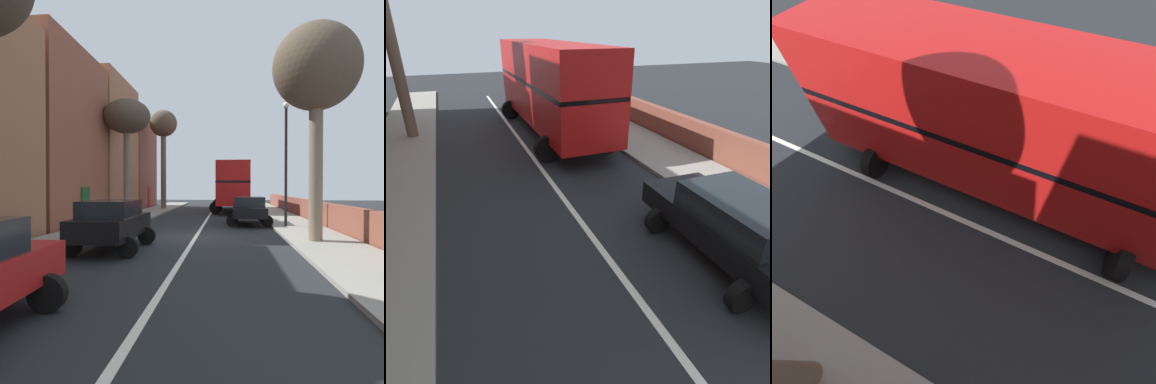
{
  "view_description": "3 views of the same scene",
  "coord_description": "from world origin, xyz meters",
  "views": [
    {
      "loc": [
        1.33,
        -14.73,
        2.12
      ],
      "look_at": [
        -0.85,
        6.91,
        1.79
      ],
      "focal_mm": 33.02,
      "sensor_mm": 36.0,
      "label": 1
    },
    {
      "loc": [
        -2.75,
        0.99,
        4.63
      ],
      "look_at": [
        -0.25,
        7.39,
        1.14
      ],
      "focal_mm": 30.41,
      "sensor_mm": 36.0,
      "label": 2
    },
    {
      "loc": [
        -3.07,
        14.78,
        6.55
      ],
      "look_at": [
        0.05,
        16.3,
        1.39
      ],
      "focal_mm": 24.23,
      "sensor_mm": 36.0,
      "label": 3
    }
  ],
  "objects": [
    {
      "name": "sidewalk_left",
      "position": [
        -4.9,
        0.0,
        0.06
      ],
      "size": [
        2.6,
        60.0,
        0.12
      ],
      "primitive_type": "cube",
      "color": "gray",
      "rests_on": "ground"
    },
    {
      "name": "double_decker_bus",
      "position": [
        1.7,
        15.95,
        2.35
      ],
      "size": [
        3.58,
        10.46,
        4.06
      ],
      "color": "red",
      "rests_on": "ground"
    },
    {
      "name": "sidewalk_right",
      "position": [
        4.9,
        0.0,
        0.06
      ],
      "size": [
        2.6,
        60.0,
        0.12
      ],
      "primitive_type": "cube",
      "color": "gray",
      "rests_on": "ground"
    },
    {
      "name": "street_tree_left_2",
      "position": [
        -5.2,
        7.76,
        6.5
      ],
      "size": [
        3.07,
        3.07,
        7.7
      ],
      "color": "#7A6B56",
      "rests_on": "sidewalk_left"
    },
    {
      "name": "street_tree_right_3",
      "position": [
        4.58,
        -1.27,
        6.39
      ],
      "size": [
        3.18,
        3.18,
        8.0
      ],
      "color": "#7A6B56",
      "rests_on": "sidewalk_right"
    },
    {
      "name": "road_centre_line",
      "position": [
        0.0,
        0.0,
        0.0
      ],
      "size": [
        0.16,
        54.0,
        0.01
      ],
      "primitive_type": "cube",
      "color": "silver",
      "rests_on": "ground"
    },
    {
      "name": "terraced_houses_left",
      "position": [
        -8.5,
        0.38,
        4.66
      ],
      "size": [
        4.07,
        47.68,
        10.37
      ],
      "color": "brown",
      "rests_on": "ground"
    },
    {
      "name": "ground_plane",
      "position": [
        0.0,
        0.0,
        0.0
      ],
      "size": [
        84.0,
        84.0,
        0.0
      ],
      "primitive_type": "plane",
      "color": "black"
    },
    {
      "name": "parked_car_black_right_2",
      "position": [
        2.5,
        5.26,
        0.9
      ],
      "size": [
        2.47,
        4.42,
        1.57
      ],
      "color": "black",
      "rests_on": "ground"
    },
    {
      "name": "boundary_wall_right",
      "position": [
        6.45,
        0.0,
        0.64
      ],
      "size": [
        0.36,
        54.0,
        1.29
      ],
      "primitive_type": "cube",
      "color": "brown",
      "rests_on": "ground"
    },
    {
      "name": "parked_car_black_left_0",
      "position": [
        -2.5,
        -3.33,
        0.95
      ],
      "size": [
        2.41,
        4.05,
        1.67
      ],
      "color": "black",
      "rests_on": "ground"
    },
    {
      "name": "lamppost_right",
      "position": [
        4.3,
        3.7,
        3.81
      ],
      "size": [
        0.32,
        0.32,
        6.31
      ],
      "color": "black",
      "rests_on": "sidewalk_right"
    },
    {
      "name": "street_tree_left_0",
      "position": [
        -4.58,
        17.51,
        7.55
      ],
      "size": [
        2.53,
        2.53,
        9.07
      ],
      "color": "brown",
      "rests_on": "sidewalk_left"
    }
  ]
}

